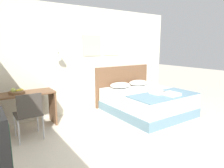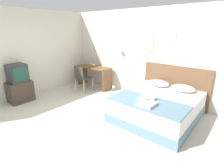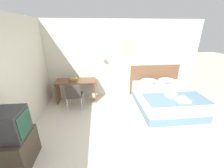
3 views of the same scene
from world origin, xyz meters
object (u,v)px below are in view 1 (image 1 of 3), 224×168
headboard (123,85)px  desk (21,104)px  pillow_left (120,85)px  folded_towel_mid_bed (171,94)px  folded_towel_near_foot (158,92)px  pillow_right (138,83)px  bed (146,102)px  throw_blanket (164,95)px  fruit_bowl (16,92)px  desk_chair (29,112)px

headboard → desk: bearing=-173.5°
pillow_left → desk: desk is taller
folded_towel_mid_bed → folded_towel_near_foot: bearing=117.0°
headboard → pillow_right: bearing=-43.5°
folded_towel_mid_bed → desk: (-2.92, 1.39, -0.09)m
folded_towel_mid_bed → bed: bearing=96.1°
folded_towel_near_foot → folded_towel_mid_bed: 0.31m
throw_blanket → fruit_bowl: (-2.91, 1.22, 0.22)m
folded_towel_mid_bed → desk_chair: 3.00m
pillow_right → folded_towel_mid_bed: (-0.26, -1.39, -0.02)m
fruit_bowl → folded_towel_near_foot: bearing=-20.9°
bed → throw_blanket: (0.00, -0.57, 0.30)m
bed → desk_chair: 2.83m
bed → pillow_left: size_ratio=3.36×
desk → headboard: bearing=6.5°
pillow_left → desk_chair: size_ratio=0.66×
folded_towel_mid_bed → desk: bearing=154.6°
bed → desk: (-2.84, 0.68, 0.26)m
headboard → throw_blanket: size_ratio=1.10×
pillow_left → folded_towel_near_foot: size_ratio=1.89×
throw_blanket → folded_towel_near_foot: bearing=115.0°
pillow_right → pillow_left: bearing=180.0°
fruit_bowl → folded_towel_mid_bed: bearing=-24.5°
desk_chair → bed: bearing=-1.4°
headboard → pillow_right: (0.33, -0.31, 0.08)m
headboard → folded_towel_near_foot: headboard is taller
pillow_left → throw_blanket: 1.30m
headboard → desk: headboard is taller
pillow_left → fruit_bowl: fruit_bowl is taller
pillow_right → fruit_bowl: (-3.24, -0.03, 0.15)m
headboard → throw_blanket: bearing=-90.0°
desk → folded_towel_near_foot: bearing=-21.8°
folded_towel_near_foot → desk_chair: bearing=169.8°
throw_blanket → desk: desk is taller
headboard → pillow_left: (-0.33, -0.31, 0.08)m
throw_blanket → desk: (-2.84, 1.25, -0.04)m
pillow_right → folded_towel_near_foot: bearing=-109.4°
throw_blanket → folded_towel_mid_bed: size_ratio=4.89×
pillow_right → fruit_bowl: 3.24m
folded_towel_near_foot → desk: 2.99m
pillow_left → folded_towel_mid_bed: pillow_left is taller
pillow_left → pillow_right: (0.66, 0.00, 0.00)m
bed → folded_towel_near_foot: size_ratio=6.36×
throw_blanket → folded_towel_mid_bed: 0.16m
bed → pillow_left: (-0.33, 0.69, 0.36)m
desk → desk_chair: (0.02, -0.61, -0.01)m
headboard → desk_chair: 2.97m
pillow_right → desk_chair: desk_chair is taller
headboard → desk_chair: headboard is taller
bed → folded_towel_mid_bed: (0.08, -0.70, 0.34)m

